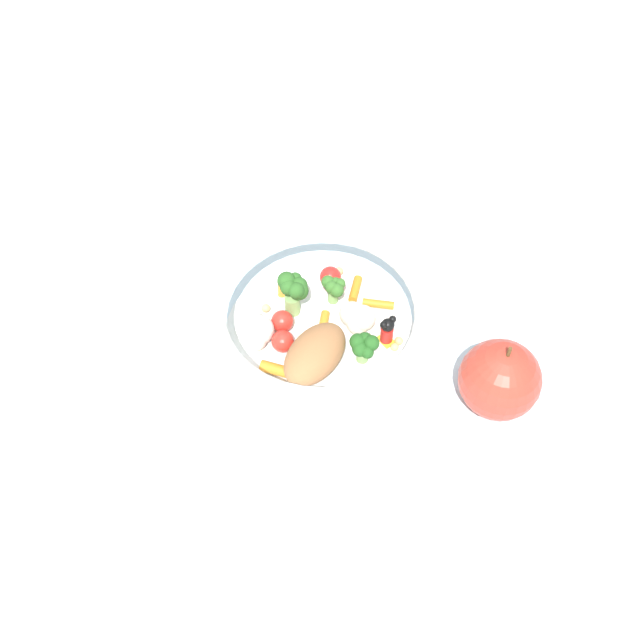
% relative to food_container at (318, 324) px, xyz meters
% --- Properties ---
extents(ground_plane, '(2.40, 2.40, 0.00)m').
position_rel_food_container_xyz_m(ground_plane, '(0.01, -0.01, -0.03)').
color(ground_plane, silver).
extents(food_container, '(0.22, 0.22, 0.06)m').
position_rel_food_container_xyz_m(food_container, '(0.00, 0.00, 0.00)').
color(food_container, white).
rests_on(food_container, ground_plane).
extents(loose_apple, '(0.08, 0.08, 0.09)m').
position_rel_food_container_xyz_m(loose_apple, '(-0.20, -0.03, 0.01)').
color(loose_apple, '#BC3828').
rests_on(loose_apple, ground_plane).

